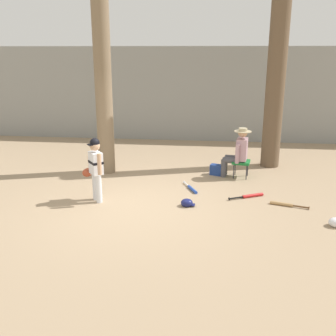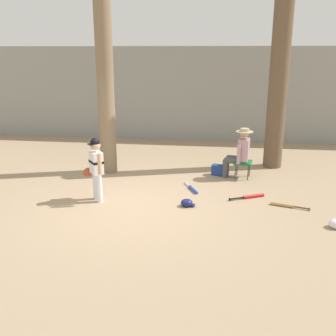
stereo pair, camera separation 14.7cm
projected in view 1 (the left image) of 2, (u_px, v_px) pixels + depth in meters
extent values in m
plane|color=#9E8466|center=(134.00, 207.00, 7.68)|extent=(60.00, 60.00, 0.00)
cube|color=gray|center=(170.00, 94.00, 13.17)|extent=(18.00, 0.36, 3.07)
cylinder|color=#7F6B51|center=(101.00, 40.00, 9.01)|extent=(0.41, 0.41, 6.33)
cone|color=#7F6B51|center=(107.00, 172.00, 9.92)|extent=(0.56, 0.56, 0.24)
cylinder|color=brown|center=(278.00, 53.00, 9.60)|extent=(0.47, 0.47, 5.75)
cone|color=brown|center=(269.00, 166.00, 10.43)|extent=(0.80, 0.80, 0.28)
cylinder|color=white|center=(99.00, 189.00, 7.83)|extent=(0.12, 0.12, 0.58)
cylinder|color=white|center=(96.00, 186.00, 7.98)|extent=(0.12, 0.12, 0.58)
cube|color=white|center=(96.00, 163.00, 7.76)|extent=(0.34, 0.36, 0.44)
cube|color=black|center=(96.00, 162.00, 7.75)|extent=(0.35, 0.37, 0.05)
sphere|color=tan|center=(95.00, 146.00, 7.66)|extent=(0.20, 0.20, 0.20)
sphere|color=black|center=(95.00, 143.00, 7.64)|extent=(0.19, 0.19, 0.19)
cube|color=black|center=(90.00, 145.00, 7.61)|extent=(0.17, 0.17, 0.02)
cylinder|color=tan|center=(99.00, 164.00, 7.54)|extent=(0.11, 0.11, 0.42)
cylinder|color=tan|center=(90.00, 165.00, 7.94)|extent=(0.11, 0.11, 0.40)
ellipsoid|color=#AD472D|center=(88.00, 172.00, 7.97)|extent=(0.25, 0.23, 0.18)
cube|color=#196B2D|center=(241.00, 162.00, 9.38)|extent=(0.46, 0.46, 0.06)
cylinder|color=#333338|center=(234.00, 171.00, 9.34)|extent=(0.02, 0.02, 0.38)
cylinder|color=#333338|center=(235.00, 167.00, 9.61)|extent=(0.02, 0.02, 0.38)
cylinder|color=#333338|center=(246.00, 172.00, 9.25)|extent=(0.02, 0.02, 0.38)
cylinder|color=#333338|center=(248.00, 168.00, 9.53)|extent=(0.02, 0.02, 0.38)
cylinder|color=#47474C|center=(224.00, 168.00, 9.44)|extent=(0.13, 0.13, 0.43)
cylinder|color=#47474C|center=(225.00, 166.00, 9.63)|extent=(0.13, 0.13, 0.43)
cylinder|color=#47474C|center=(232.00, 160.00, 9.33)|extent=(0.42, 0.22, 0.15)
cylinder|color=#47474C|center=(233.00, 158.00, 9.51)|extent=(0.42, 0.22, 0.15)
cube|color=#B28C99|center=(242.00, 149.00, 9.29)|extent=(0.30, 0.40, 0.52)
cylinder|color=#B28C99|center=(237.00, 154.00, 9.13)|extent=(0.10, 0.10, 0.46)
cylinder|color=#B28C99|center=(239.00, 149.00, 9.53)|extent=(0.10, 0.10, 0.46)
sphere|color=tan|center=(243.00, 133.00, 9.17)|extent=(0.22, 0.22, 0.22)
cylinder|color=tan|center=(243.00, 131.00, 9.17)|extent=(0.40, 0.40, 0.02)
cylinder|color=tan|center=(243.00, 130.00, 9.16)|extent=(0.20, 0.20, 0.09)
cube|color=navy|center=(217.00, 170.00, 9.61)|extent=(0.38, 0.27, 0.26)
cylinder|color=red|center=(253.00, 195.00, 8.19)|extent=(0.46, 0.27, 0.07)
cylinder|color=black|center=(236.00, 198.00, 8.06)|extent=(0.30, 0.17, 0.03)
cylinder|color=black|center=(229.00, 199.00, 8.01)|extent=(0.04, 0.06, 0.06)
cylinder|color=tan|center=(281.00, 204.00, 7.75)|extent=(0.44, 0.20, 0.07)
cylinder|color=brown|center=(301.00, 207.00, 7.60)|extent=(0.29, 0.12, 0.03)
cylinder|color=brown|center=(309.00, 208.00, 7.54)|extent=(0.03, 0.06, 0.06)
cylinder|color=#2347AD|center=(192.00, 189.00, 8.55)|extent=(0.24, 0.43, 0.07)
cylinder|color=silver|center=(186.00, 184.00, 8.88)|extent=(0.15, 0.28, 0.03)
cylinder|color=silver|center=(184.00, 182.00, 9.01)|extent=(0.06, 0.04, 0.06)
ellipsoid|color=silver|center=(336.00, 222.00, 6.81)|extent=(0.25, 0.23, 0.17)
ellipsoid|color=navy|center=(187.00, 203.00, 7.70)|extent=(0.24, 0.21, 0.16)
cube|color=navy|center=(192.00, 205.00, 7.70)|extent=(0.10, 0.12, 0.02)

